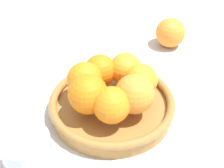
{
  "coord_description": "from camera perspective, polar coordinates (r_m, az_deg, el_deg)",
  "views": [
    {
      "loc": [
        -0.21,
        -0.41,
        0.44
      ],
      "look_at": [
        0.0,
        0.0,
        0.07
      ],
      "focal_mm": 50.0,
      "sensor_mm": 36.0,
      "label": 1
    }
  ],
  "objects": [
    {
      "name": "stray_orange",
      "position": [
        0.84,
        10.62,
        9.2
      ],
      "size": [
        0.08,
        0.08,
        0.08
      ],
      "primitive_type": "sphere",
      "color": "orange",
      "rests_on": "ground_plane"
    },
    {
      "name": "drinking_glass",
      "position": [
        0.52,
        -14.98,
        -12.94
      ],
      "size": [
        0.08,
        0.08,
        0.09
      ],
      "primitive_type": "cylinder",
      "color": "silver",
      "rests_on": "ground_plane"
    },
    {
      "name": "fruit_bowl",
      "position": [
        0.63,
        0.0,
        -3.78
      ],
      "size": [
        0.25,
        0.25,
        0.04
      ],
      "color": "#A57238",
      "rests_on": "ground_plane"
    },
    {
      "name": "orange_pile",
      "position": [
        0.59,
        -0.14,
        -0.19
      ],
      "size": [
        0.18,
        0.17,
        0.07
      ],
      "color": "orange",
      "rests_on": "fruit_bowl"
    },
    {
      "name": "ground_plane",
      "position": [
        0.64,
        0.0,
        -5.04
      ],
      "size": [
        4.0,
        4.0,
        0.0
      ],
      "primitive_type": "plane",
      "color": "beige"
    }
  ]
}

